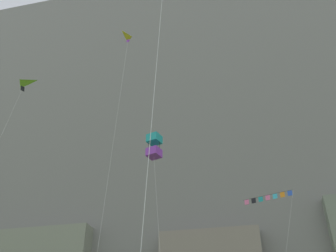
% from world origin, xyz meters
% --- Properties ---
extents(cliff_face, '(180.00, 33.17, 72.43)m').
position_xyz_m(cliff_face, '(-0.03, 68.44, 36.17)').
color(cliff_face, slate).
rests_on(cliff_face, ground).
extents(kite_box_far_right, '(3.38, 6.39, 19.44)m').
position_xyz_m(kite_box_far_right, '(-1.70, 30.55, 18.36)').
color(kite_box_far_right, teal).
rests_on(kite_box_far_right, ground).
extents(kite_delta_upper_mid, '(1.80, 3.74, 22.89)m').
position_xyz_m(kite_delta_upper_mid, '(-12.35, 25.04, 22.19)').
color(kite_delta_upper_mid, '#8CCC33').
rests_on(kite_delta_upper_mid, ground).
extents(kite_delta_high_center, '(0.88, 4.64, 26.61)m').
position_xyz_m(kite_delta_high_center, '(-2.65, 25.42, 24.47)').
color(kite_delta_high_center, yellow).
rests_on(kite_delta_high_center, ground).
extents(kite_banner_front_field, '(4.31, 5.35, 15.08)m').
position_xyz_m(kite_banner_front_field, '(7.25, 35.30, 14.13)').
color(kite_banner_front_field, black).
rests_on(kite_banner_front_field, ground).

